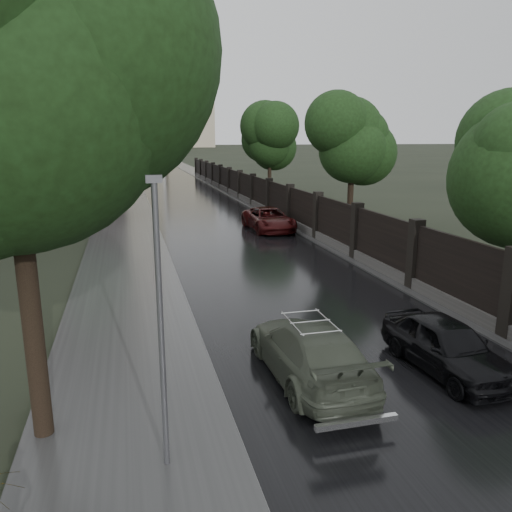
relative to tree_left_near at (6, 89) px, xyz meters
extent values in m
plane|color=black|center=(7.60, -3.00, -6.42)|extent=(800.00, 800.00, 0.00)
cube|color=black|center=(7.60, 187.00, -6.41)|extent=(8.00, 420.00, 0.02)
cube|color=#2D2D2D|center=(1.60, 187.00, -6.34)|extent=(4.00, 420.00, 0.16)
cube|color=#2D2D2D|center=(13.10, 187.00, -6.38)|extent=(3.00, 420.00, 0.08)
cube|color=#383533|center=(12.20, 29.00, -6.17)|extent=(0.40, 75.00, 0.50)
cube|color=black|center=(12.20, 29.00, -4.92)|extent=(0.15, 75.00, 2.00)
cube|color=black|center=(12.20, 67.00, -5.07)|extent=(0.45, 0.45, 2.70)
cylinder|color=black|center=(0.00, 0.00, -2.84)|extent=(0.36, 0.36, 7.15)
sphere|color=black|center=(0.00, 0.00, 0.02)|extent=(5.44, 5.44, 5.44)
cylinder|color=black|center=(-0.40, 27.00, -3.49)|extent=(0.36, 0.36, 5.85)
sphere|color=black|center=(-0.40, 27.00, -1.15)|extent=(4.25, 4.25, 4.25)
cylinder|color=black|center=(15.10, 19.00, -3.66)|extent=(0.36, 0.36, 5.53)
sphere|color=black|center=(15.10, 19.00, -1.45)|extent=(4.08, 4.08, 4.08)
cylinder|color=black|center=(15.10, 37.00, -3.66)|extent=(0.36, 0.36, 5.53)
sphere|color=black|center=(15.10, 37.00, -1.45)|extent=(4.08, 4.08, 4.08)
cylinder|color=#59595E|center=(2.20, -1.50, -3.92)|extent=(0.10, 0.10, 5.00)
cube|color=#59595E|center=(2.20, -1.50, -1.37)|extent=(0.25, 0.12, 0.12)
cylinder|color=#59595E|center=(3.30, 22.00, -4.92)|extent=(0.12, 0.12, 3.00)
imported|color=#59595E|center=(3.30, 22.00, -2.92)|extent=(0.16, 0.20, 1.00)
sphere|color=#FF0C0C|center=(3.30, 21.85, -3.07)|extent=(0.14, 0.14, 0.14)
cube|color=tan|center=(-24.40, 297.00, 15.58)|extent=(28.00, 22.00, 44.00)
cube|color=tan|center=(39.60, 297.00, 15.58)|extent=(28.00, 22.00, 44.00)
cube|color=tan|center=(7.60, 297.00, 23.58)|extent=(30.00, 30.00, 60.00)
cube|color=tan|center=(7.60, 297.00, 63.58)|extent=(22.00, 22.00, 40.00)
imported|color=#404739|center=(5.80, 1.15, -5.73)|extent=(2.04, 4.82, 1.39)
imported|color=black|center=(9.20, 0.64, -5.75)|extent=(1.80, 4.03, 1.34)
imported|color=black|center=(10.24, 20.24, -5.71)|extent=(2.53, 5.21, 1.43)
camera|label=1|loc=(1.79, -9.23, -0.76)|focal=35.00mm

